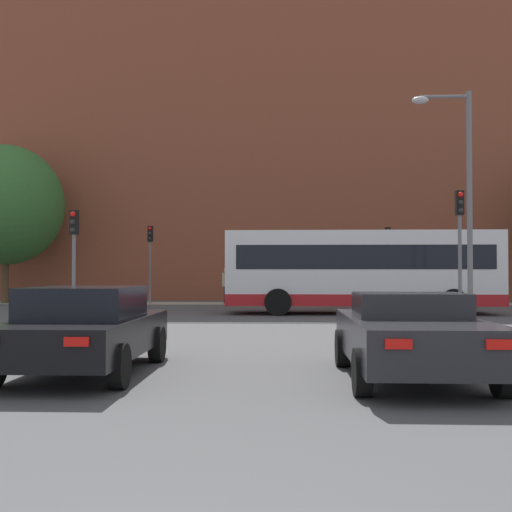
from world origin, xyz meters
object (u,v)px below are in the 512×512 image
(traffic_light_far_right, at_px, (388,252))
(pedestrian_walking_east, at_px, (442,285))
(traffic_light_near_left, at_px, (74,246))
(bus_crossing_lead, at_px, (361,270))
(pedestrian_walking_west, at_px, (363,284))
(traffic_light_far_left, at_px, (150,251))
(pedestrian_waiting, at_px, (226,282))
(traffic_light_near_right, at_px, (460,234))
(car_roadster_right, at_px, (411,335))
(car_saloon_left, at_px, (85,329))
(street_lamp_junction, at_px, (460,183))

(traffic_light_far_right, xyz_separation_m, pedestrian_walking_east, (2.70, 0.46, -1.61))
(traffic_light_near_left, bearing_deg, bus_crossing_lead, 23.71)
(pedestrian_walking_east, height_order, pedestrian_walking_west, pedestrian_walking_west)
(traffic_light_near_left, relative_size, traffic_light_far_left, 0.92)
(bus_crossing_lead, height_order, traffic_light_near_left, traffic_light_near_left)
(pedestrian_waiting, bearing_deg, bus_crossing_lead, 172.45)
(traffic_light_far_left, relative_size, traffic_light_far_right, 1.04)
(bus_crossing_lead, bearing_deg, traffic_light_near_right, -144.91)
(car_roadster_right, bearing_deg, pedestrian_walking_east, 74.87)
(car_saloon_left, xyz_separation_m, car_roadster_right, (5.13, -0.37, -0.04))
(car_saloon_left, distance_m, pedestrian_walking_east, 24.45)
(street_lamp_junction, distance_m, pedestrian_walking_east, 13.22)
(car_saloon_left, relative_size, car_roadster_right, 1.00)
(car_saloon_left, distance_m, street_lamp_junction, 13.09)
(car_roadster_right, distance_m, traffic_light_near_right, 12.04)
(traffic_light_near_right, distance_m, pedestrian_walking_west, 11.58)
(pedestrian_waiting, bearing_deg, car_roadster_right, 145.36)
(pedestrian_walking_west, bearing_deg, pedestrian_walking_east, -55.03)
(car_saloon_left, relative_size, traffic_light_near_left, 1.19)
(traffic_light_far_right, bearing_deg, street_lamp_junction, -89.10)
(bus_crossing_lead, bearing_deg, pedestrian_walking_west, -7.80)
(traffic_light_far_left, xyz_separation_m, traffic_light_far_right, (11.87, -0.67, -0.09))
(pedestrian_waiting, bearing_deg, pedestrian_walking_east, -137.25)
(car_roadster_right, xyz_separation_m, bus_crossing_lead, (1.07, 15.10, 1.02))
(bus_crossing_lead, bearing_deg, traffic_light_far_left, 53.16)
(bus_crossing_lead, bearing_deg, street_lamp_junction, -157.02)
(traffic_light_near_left, xyz_separation_m, traffic_light_near_right, (12.56, 0.43, 0.39))
(traffic_light_near_left, bearing_deg, pedestrian_walking_east, 37.92)
(traffic_light_far_left, relative_size, street_lamp_junction, 0.56)
(traffic_light_near_left, height_order, pedestrian_waiting, traffic_light_near_left)
(pedestrian_walking_east, bearing_deg, pedestrian_waiting, 76.78)
(car_saloon_left, distance_m, traffic_light_near_left, 11.16)
(car_saloon_left, bearing_deg, traffic_light_near_left, 109.47)
(bus_crossing_lead, distance_m, pedestrian_waiting, 9.30)
(traffic_light_near_left, height_order, traffic_light_far_right, traffic_light_far_right)
(traffic_light_far_right, bearing_deg, traffic_light_far_left, 176.77)
(pedestrian_waiting, bearing_deg, traffic_light_far_right, -140.71)
(traffic_light_near_left, xyz_separation_m, pedestrian_walking_east, (14.65, 11.41, -1.51))
(traffic_light_far_right, bearing_deg, pedestrian_walking_east, 9.67)
(car_roadster_right, xyz_separation_m, traffic_light_near_right, (3.80, 11.22, 2.19))
(car_roadster_right, height_order, pedestrian_walking_east, pedestrian_walking_east)
(traffic_light_far_left, xyz_separation_m, pedestrian_walking_east, (14.57, -0.21, -1.70))
(car_roadster_right, height_order, traffic_light_far_left, traffic_light_far_left)
(street_lamp_junction, bearing_deg, pedestrian_walking_west, 95.74)
(bus_crossing_lead, height_order, traffic_light_far_left, traffic_light_far_left)
(car_saloon_left, height_order, street_lamp_junction, street_lamp_junction)
(car_saloon_left, distance_m, traffic_light_far_left, 22.40)
(car_roadster_right, bearing_deg, car_saloon_left, 175.56)
(traffic_light_far_left, bearing_deg, traffic_light_far_right, -3.23)
(car_saloon_left, bearing_deg, pedestrian_walking_east, 63.46)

